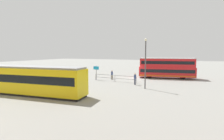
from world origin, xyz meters
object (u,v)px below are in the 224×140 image
at_px(pedestrian_crossing, 135,78).
at_px(pedestrian_near_railing, 112,74).
at_px(double_decker_bus, 166,68).
at_px(street_lamp, 145,60).
at_px(info_sign, 96,70).
at_px(tram_yellow, 27,80).

bearing_deg(pedestrian_crossing, pedestrian_near_railing, -32.79).
distance_m(double_decker_bus, street_lamp, 11.76).
xyz_separation_m(double_decker_bus, info_sign, (11.45, 7.26, -0.20)).
bearing_deg(tram_yellow, pedestrian_crossing, -132.03).
xyz_separation_m(pedestrian_near_railing, info_sign, (2.46, 1.54, 0.82)).
height_order(double_decker_bus, pedestrian_near_railing, double_decker_bus).
bearing_deg(street_lamp, pedestrian_crossing, -47.31).
relative_size(pedestrian_near_railing, info_sign, 0.66).
height_order(pedestrian_crossing, street_lamp, street_lamp).
xyz_separation_m(double_decker_bus, pedestrian_near_railing, (8.99, 5.73, -1.02)).
xyz_separation_m(tram_yellow, pedestrian_crossing, (-10.11, -11.22, -0.72)).
relative_size(double_decker_bus, pedestrian_near_railing, 6.28).
bearing_deg(tram_yellow, double_decker_bus, -123.81).
distance_m(double_decker_bus, tram_yellow, 24.60).
bearing_deg(info_sign, pedestrian_near_railing, -147.98).
bearing_deg(double_decker_bus, info_sign, 32.40).
bearing_deg(pedestrian_near_railing, double_decker_bus, -147.50).
height_order(pedestrian_near_railing, street_lamp, street_lamp).
bearing_deg(street_lamp, double_decker_bus, -97.29).
bearing_deg(info_sign, double_decker_bus, -147.60).
xyz_separation_m(tram_yellow, pedestrian_near_railing, (-4.70, -14.71, -0.79)).
bearing_deg(pedestrian_crossing, tram_yellow, 47.97).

